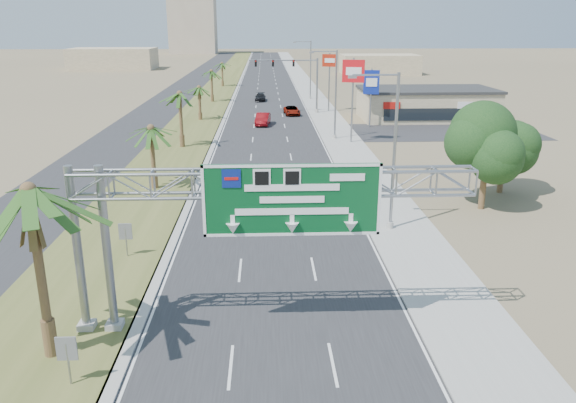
% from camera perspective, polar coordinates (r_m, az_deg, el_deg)
% --- Properties ---
extents(road, '(12.00, 300.00, 0.02)m').
position_cam_1_polar(road, '(122.62, -2.12, 11.62)').
color(road, '#28282B').
rests_on(road, ground).
extents(sidewalk_right, '(4.00, 300.00, 0.10)m').
position_cam_1_polar(sidewalk_right, '(122.95, 1.92, 11.65)').
color(sidewalk_right, '#9E9B93').
rests_on(sidewalk_right, ground).
extents(median_grass, '(7.00, 300.00, 0.12)m').
position_cam_1_polar(median_grass, '(122.98, -6.88, 11.55)').
color(median_grass, '#525927').
rests_on(median_grass, ground).
extents(opposing_road, '(8.00, 300.00, 0.02)m').
position_cam_1_polar(opposing_road, '(123.72, -10.18, 11.41)').
color(opposing_road, '#28282B').
rests_on(opposing_road, ground).
extents(sign_gantry, '(16.75, 1.24, 7.50)m').
position_cam_1_polar(sign_gantry, '(22.89, -3.55, 0.53)').
color(sign_gantry, gray).
rests_on(sign_gantry, ground).
extents(palm_near, '(5.70, 5.70, 8.35)m').
position_cam_1_polar(palm_near, '(22.52, -24.87, 0.92)').
color(palm_near, brown).
rests_on(palm_near, ground).
extents(palm_row_b, '(3.99, 3.99, 5.95)m').
position_cam_1_polar(palm_row_b, '(45.55, -13.76, 7.15)').
color(palm_row_b, brown).
rests_on(palm_row_b, ground).
extents(palm_row_c, '(3.99, 3.99, 6.75)m').
position_cam_1_polar(palm_row_c, '(61.04, -10.96, 10.61)').
color(palm_row_c, brown).
rests_on(palm_row_c, ground).
extents(palm_row_d, '(3.99, 3.99, 5.45)m').
position_cam_1_polar(palm_row_d, '(78.91, -9.03, 11.32)').
color(palm_row_d, brown).
rests_on(palm_row_d, ground).
extents(palm_row_e, '(3.99, 3.99, 6.15)m').
position_cam_1_polar(palm_row_e, '(97.67, -7.80, 12.94)').
color(palm_row_e, brown).
rests_on(palm_row_e, ground).
extents(palm_row_f, '(3.99, 3.99, 5.75)m').
position_cam_1_polar(palm_row_f, '(122.55, -6.73, 13.71)').
color(palm_row_f, brown).
rests_on(palm_row_f, ground).
extents(streetlight_near, '(3.27, 0.44, 10.00)m').
position_cam_1_polar(streetlight_near, '(35.77, 10.41, 4.27)').
color(streetlight_near, gray).
rests_on(streetlight_near, ground).
extents(streetlight_mid, '(3.27, 0.44, 10.00)m').
position_cam_1_polar(streetlight_mid, '(64.94, 4.68, 10.40)').
color(streetlight_mid, gray).
rests_on(streetlight_mid, ground).
extents(streetlight_far, '(3.27, 0.44, 10.00)m').
position_cam_1_polar(streetlight_far, '(100.59, 2.19, 12.99)').
color(streetlight_far, gray).
rests_on(streetlight_far, ground).
extents(signal_mast, '(10.28, 0.71, 8.00)m').
position_cam_1_polar(signal_mast, '(84.50, 1.58, 12.22)').
color(signal_mast, gray).
rests_on(signal_mast, ground).
extents(store_building, '(18.00, 10.00, 4.00)m').
position_cam_1_polar(store_building, '(81.86, 13.85, 9.54)').
color(store_building, tan).
rests_on(store_building, ground).
extents(oak_near, '(4.50, 4.50, 6.80)m').
position_cam_1_polar(oak_near, '(41.83, 19.60, 5.23)').
color(oak_near, brown).
rests_on(oak_near, ground).
extents(oak_far, '(3.50, 3.50, 5.60)m').
position_cam_1_polar(oak_far, '(46.74, 21.18, 5.37)').
color(oak_far, brown).
rests_on(oak_far, ground).
extents(median_signback_a, '(0.75, 0.08, 2.08)m').
position_cam_1_polar(median_signback_a, '(22.43, -21.54, -14.06)').
color(median_signback_a, gray).
rests_on(median_signback_a, ground).
extents(median_signback_b, '(0.75, 0.08, 2.08)m').
position_cam_1_polar(median_signback_b, '(33.00, -16.18, -3.18)').
color(median_signback_b, gray).
rests_on(median_signback_b, ground).
extents(tower_distant, '(20.00, 16.00, 35.00)m').
position_cam_1_polar(tower_distant, '(263.88, -9.69, 18.39)').
color(tower_distant, tan).
rests_on(tower_distant, ground).
extents(building_distant_left, '(24.00, 14.00, 6.00)m').
position_cam_1_polar(building_distant_left, '(177.88, -17.32, 13.69)').
color(building_distant_left, tan).
rests_on(building_distant_left, ground).
extents(building_distant_right, '(20.00, 12.00, 5.00)m').
position_cam_1_polar(building_distant_right, '(155.34, 9.26, 13.59)').
color(building_distant_right, tan).
rests_on(building_distant_right, ground).
extents(car_left_lane, '(2.11, 4.99, 1.68)m').
position_cam_1_polar(car_left_lane, '(40.43, -4.55, 0.39)').
color(car_left_lane, black).
rests_on(car_left_lane, ground).
extents(car_mid_lane, '(2.16, 4.93, 1.58)m').
position_cam_1_polar(car_mid_lane, '(74.70, -2.57, 8.36)').
color(car_mid_lane, maroon).
rests_on(car_mid_lane, ground).
extents(car_right_lane, '(2.46, 4.72, 1.27)m').
position_cam_1_polar(car_right_lane, '(83.15, 0.39, 9.21)').
color(car_right_lane, gray).
rests_on(car_right_lane, ground).
extents(car_far, '(1.90, 4.47, 1.29)m').
position_cam_1_polar(car_far, '(98.79, -2.83, 10.53)').
color(car_far, black).
rests_on(car_far, ground).
extents(pole_sign_red_near, '(2.38, 0.98, 9.28)m').
position_cam_1_polar(pole_sign_red_near, '(62.75, 6.65, 12.51)').
color(pole_sign_red_near, gray).
rests_on(pole_sign_red_near, ground).
extents(pole_sign_blue, '(2.02, 0.59, 7.40)m').
position_cam_1_polar(pole_sign_blue, '(73.51, 8.46, 11.69)').
color(pole_sign_blue, gray).
rests_on(pole_sign_blue, ground).
extents(pole_sign_red_far, '(2.16, 1.08, 8.68)m').
position_cam_1_polar(pole_sign_red_far, '(86.11, 4.24, 13.63)').
color(pole_sign_red_far, gray).
rests_on(pole_sign_red_far, ground).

